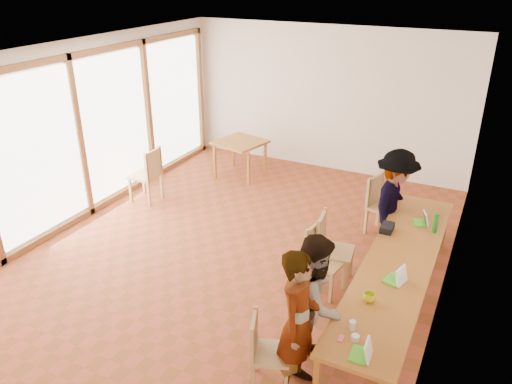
# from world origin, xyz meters

# --- Properties ---
(ground) EXTENTS (8.00, 8.00, 0.00)m
(ground) POSITION_xyz_m (0.00, 0.00, 0.00)
(ground) COLOR #953C24
(ground) RESTS_ON ground
(wall_back) EXTENTS (6.00, 0.10, 3.00)m
(wall_back) POSITION_xyz_m (0.00, 4.00, 1.50)
(wall_back) COLOR silver
(wall_back) RESTS_ON ground
(wall_right) EXTENTS (0.10, 8.00, 3.00)m
(wall_right) POSITION_xyz_m (3.00, 0.00, 1.50)
(wall_right) COLOR silver
(wall_right) RESTS_ON ground
(window_wall) EXTENTS (0.10, 8.00, 3.00)m
(window_wall) POSITION_xyz_m (-2.96, 0.00, 1.50)
(window_wall) COLOR white
(window_wall) RESTS_ON ground
(ceiling) EXTENTS (6.00, 8.00, 0.04)m
(ceiling) POSITION_xyz_m (0.00, 0.00, 3.02)
(ceiling) COLOR white
(ceiling) RESTS_ON wall_back
(communal_table) EXTENTS (0.80, 4.00, 0.75)m
(communal_table) POSITION_xyz_m (2.50, -0.36, 0.70)
(communal_table) COLOR #A56E24
(communal_table) RESTS_ON ground
(side_table) EXTENTS (0.90, 0.90, 0.75)m
(side_table) POSITION_xyz_m (-1.40, 2.78, 0.67)
(side_table) COLOR #A56E24
(side_table) RESTS_ON ground
(chair_near) EXTENTS (0.51, 0.51, 0.45)m
(chair_near) POSITION_xyz_m (1.52, -2.19, 0.52)
(chair_near) COLOR tan
(chair_near) RESTS_ON ground
(chair_mid) EXTENTS (0.53, 0.53, 0.54)m
(chair_mid) POSITION_xyz_m (1.50, -0.08, 0.63)
(chair_mid) COLOR tan
(chair_mid) RESTS_ON ground
(chair_far) EXTENTS (0.51, 0.51, 0.51)m
(chair_far) POSITION_xyz_m (1.46, -0.32, 0.59)
(chair_far) COLOR tan
(chair_far) RESTS_ON ground
(chair_empty) EXTENTS (0.57, 0.57, 0.52)m
(chair_empty) POSITION_xyz_m (1.78, 1.63, 0.60)
(chair_empty) COLOR tan
(chair_empty) RESTS_ON ground
(chair_spare) EXTENTS (0.50, 0.50, 0.55)m
(chair_spare) POSITION_xyz_m (-2.29, 0.92, 0.63)
(chair_spare) COLOR tan
(chair_spare) RESTS_ON ground
(person_near) EXTENTS (0.41, 0.61, 1.64)m
(person_near) POSITION_xyz_m (1.86, -2.06, 0.82)
(person_near) COLOR gray
(person_near) RESTS_ON ground
(person_mid) EXTENTS (0.70, 0.84, 1.60)m
(person_mid) POSITION_xyz_m (1.89, -1.62, 0.80)
(person_mid) COLOR gray
(person_mid) RESTS_ON ground
(person_far) EXTENTS (0.69, 1.13, 1.69)m
(person_far) POSITION_xyz_m (2.13, 1.02, 0.84)
(person_far) COLOR gray
(person_far) RESTS_ON ground
(laptop_near) EXTENTS (0.20, 0.23, 0.19)m
(laptop_near) POSITION_xyz_m (2.55, -2.15, 0.80)
(laptop_near) COLOR #49D726
(laptop_near) RESTS_ON communal_table
(laptop_mid) EXTENTS (0.26, 0.28, 0.20)m
(laptop_mid) POSITION_xyz_m (2.57, -0.81, 0.81)
(laptop_mid) COLOR #49D726
(laptop_mid) RESTS_ON communal_table
(laptop_far) EXTENTS (0.25, 0.26, 0.18)m
(laptop_far) POSITION_xyz_m (2.58, 0.77, 0.80)
(laptop_far) COLOR #49D726
(laptop_far) RESTS_ON communal_table
(yellow_mug) EXTENTS (0.14, 0.14, 0.11)m
(yellow_mug) POSITION_xyz_m (2.38, -1.31, 0.80)
(yellow_mug) COLOR #D1D013
(yellow_mug) RESTS_ON communal_table
(green_bottle) EXTENTS (0.07, 0.07, 0.28)m
(green_bottle) POSITION_xyz_m (2.77, 0.59, 0.89)
(green_bottle) COLOR #18631A
(green_bottle) RESTS_ON communal_table
(clear_glass) EXTENTS (0.07, 0.07, 0.09)m
(clear_glass) POSITION_xyz_m (2.34, -1.82, 0.80)
(clear_glass) COLOR silver
(clear_glass) RESTS_ON communal_table
(condiment_cup) EXTENTS (0.08, 0.08, 0.06)m
(condiment_cup) POSITION_xyz_m (2.42, -1.97, 0.78)
(condiment_cup) COLOR white
(condiment_cup) RESTS_ON communal_table
(pink_phone) EXTENTS (0.05, 0.10, 0.01)m
(pink_phone) POSITION_xyz_m (2.29, -2.02, 0.76)
(pink_phone) COLOR #F54D71
(pink_phone) RESTS_ON communal_table
(black_pouch) EXTENTS (0.16, 0.26, 0.09)m
(black_pouch) POSITION_xyz_m (2.19, 0.35, 0.80)
(black_pouch) COLOR black
(black_pouch) RESTS_ON communal_table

